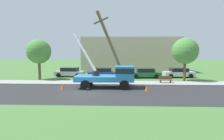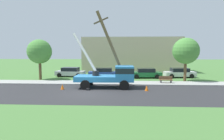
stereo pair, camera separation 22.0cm
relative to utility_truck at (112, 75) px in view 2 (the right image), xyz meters
name	(u,v)px [view 2 (the right image)]	position (x,y,z in m)	size (l,w,h in m)	color
ground_plane	(100,76)	(-2.32, 9.31, -1.41)	(120.00, 120.00, 0.00)	#477538
road_asphalt	(86,93)	(-2.32, -2.69, -1.40)	(80.00, 8.53, 0.01)	#2B2B2D
sidewalk_strip	(95,83)	(-2.32, 2.91, -1.36)	(80.00, 2.68, 0.10)	#9E9E99
utility_truck	(112,75)	(0.00, 0.00, 0.00)	(6.81, 3.21, 5.98)	#2D84C6
leaning_utility_pole	(112,48)	(-0.03, 1.12, 2.81)	(3.85, 2.45, 8.29)	brown
traffic_cone_ahead	(147,88)	(3.50, -1.50, -1.13)	(0.36, 0.36, 0.56)	orange
traffic_cone_behind	(62,87)	(-5.08, -1.21, -1.13)	(0.36, 0.36, 0.56)	orange
traffic_cone_curbside	(121,83)	(0.98, 1.41, -1.13)	(0.36, 0.36, 0.56)	orange
parked_sedan_silver	(70,72)	(-6.85, 8.63, -0.70)	(4.50, 2.20, 1.42)	#B7B7BF
parked_sedan_blue	(104,73)	(-1.69, 8.00, -0.70)	(4.46, 2.11, 1.42)	#263F99
parked_sedan_green	(146,73)	(4.53, 7.74, -0.70)	(4.47, 2.14, 1.42)	#1E6638
parked_sedan_white	(180,73)	(9.57, 8.45, -0.70)	(4.51, 2.21, 1.42)	silver
park_bench	(166,80)	(6.37, 2.97, -0.95)	(1.60, 0.45, 0.90)	brown
roadside_tree_near	(186,51)	(9.25, 4.93, 2.52)	(3.37, 3.37, 5.63)	brown
roadside_tree_far	(40,52)	(-10.21, 5.43, 2.43)	(3.30, 3.30, 5.51)	brown
lowrise_building_backdrop	(131,55)	(2.82, 16.68, 1.79)	(18.00, 6.00, 6.40)	#C6B293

